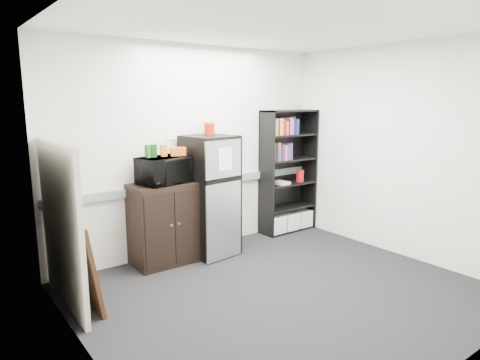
{
  "coord_description": "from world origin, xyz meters",
  "views": [
    {
      "loc": [
        -2.9,
        -3.11,
        2.01
      ],
      "look_at": [
        0.11,
        0.9,
        1.06
      ],
      "focal_mm": 32.0,
      "sensor_mm": 36.0,
      "label": 1
    }
  ],
  "objects_px": {
    "bookshelf": "(288,172)",
    "cabinet": "(165,223)",
    "refrigerator": "(211,196)",
    "cubicle_partition": "(61,226)",
    "microwave": "(164,170)"
  },
  "relations": [
    {
      "from": "microwave",
      "to": "bookshelf",
      "type": "bearing_deg",
      "value": -10.43
    },
    {
      "from": "cubicle_partition",
      "to": "microwave",
      "type": "distance_m",
      "value": 1.41
    },
    {
      "from": "cabinet",
      "to": "microwave",
      "type": "height_order",
      "value": "microwave"
    },
    {
      "from": "bookshelf",
      "to": "refrigerator",
      "type": "bearing_deg",
      "value": -174.49
    },
    {
      "from": "bookshelf",
      "to": "cabinet",
      "type": "xyz_separation_m",
      "value": [
        -2.12,
        -0.06,
        -0.41
      ]
    },
    {
      "from": "cabinet",
      "to": "refrigerator",
      "type": "distance_m",
      "value": 0.69
    },
    {
      "from": "cabinet",
      "to": "microwave",
      "type": "bearing_deg",
      "value": -90.0
    },
    {
      "from": "bookshelf",
      "to": "cabinet",
      "type": "height_order",
      "value": "bookshelf"
    },
    {
      "from": "cubicle_partition",
      "to": "refrigerator",
      "type": "relative_size",
      "value": 1.04
    },
    {
      "from": "microwave",
      "to": "refrigerator",
      "type": "bearing_deg",
      "value": -18.48
    },
    {
      "from": "refrigerator",
      "to": "cubicle_partition",
      "type": "bearing_deg",
      "value": -176.24
    },
    {
      "from": "cubicle_partition",
      "to": "cabinet",
      "type": "xyz_separation_m",
      "value": [
        1.31,
        0.42,
        -0.31
      ]
    },
    {
      "from": "cabinet",
      "to": "refrigerator",
      "type": "xyz_separation_m",
      "value": [
        0.62,
        -0.08,
        0.28
      ]
    },
    {
      "from": "cabinet",
      "to": "microwave",
      "type": "distance_m",
      "value": 0.67
    },
    {
      "from": "cubicle_partition",
      "to": "cabinet",
      "type": "relative_size",
      "value": 1.61
    }
  ]
}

